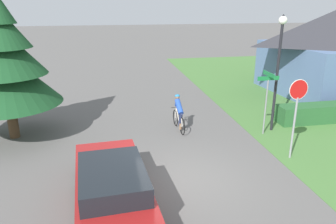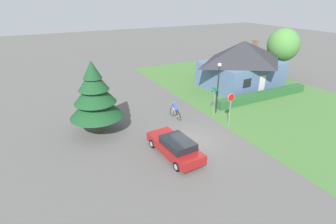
{
  "view_description": "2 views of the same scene",
  "coord_description": "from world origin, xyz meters",
  "px_view_note": "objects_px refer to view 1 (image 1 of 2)",
  "views": [
    {
      "loc": [
        -1.99,
        -8.51,
        5.19
      ],
      "look_at": [
        -0.05,
        1.82,
        1.62
      ],
      "focal_mm": 35.0,
      "sensor_mm": 36.0,
      "label": 1
    },
    {
      "loc": [
        -9.4,
        -14.17,
        9.91
      ],
      "look_at": [
        -0.62,
        2.7,
        1.43
      ],
      "focal_mm": 28.0,
      "sensor_mm": 36.0,
      "label": 2
    }
  ],
  "objects_px": {
    "stop_sign": "(297,104)",
    "street_lamp": "(279,55)",
    "sedan_left_lane": "(112,187)",
    "street_name_sign": "(267,92)",
    "conifer_tall_near": "(3,61)",
    "cyclist": "(179,114)"
  },
  "relations": [
    {
      "from": "cyclist",
      "to": "conifer_tall_near",
      "type": "bearing_deg",
      "value": 82.98
    },
    {
      "from": "cyclist",
      "to": "stop_sign",
      "type": "distance_m",
      "value": 4.8
    },
    {
      "from": "street_lamp",
      "to": "street_name_sign",
      "type": "distance_m",
      "value": 1.52
    },
    {
      "from": "stop_sign",
      "to": "conifer_tall_near",
      "type": "height_order",
      "value": "conifer_tall_near"
    },
    {
      "from": "sedan_left_lane",
      "to": "cyclist",
      "type": "bearing_deg",
      "value": -32.91
    },
    {
      "from": "conifer_tall_near",
      "to": "sedan_left_lane",
      "type": "bearing_deg",
      "value": -56.47
    },
    {
      "from": "sedan_left_lane",
      "to": "street_lamp",
      "type": "bearing_deg",
      "value": -60.5
    },
    {
      "from": "sedan_left_lane",
      "to": "street_lamp",
      "type": "height_order",
      "value": "street_lamp"
    },
    {
      "from": "cyclist",
      "to": "stop_sign",
      "type": "relative_size",
      "value": 0.63
    },
    {
      "from": "sedan_left_lane",
      "to": "street_name_sign",
      "type": "relative_size",
      "value": 1.86
    },
    {
      "from": "sedan_left_lane",
      "to": "street_name_sign",
      "type": "bearing_deg",
      "value": -60.4
    },
    {
      "from": "cyclist",
      "to": "conifer_tall_near",
      "type": "distance_m",
      "value": 7.08
    },
    {
      "from": "street_lamp",
      "to": "street_name_sign",
      "type": "bearing_deg",
      "value": -147.74
    },
    {
      "from": "stop_sign",
      "to": "conifer_tall_near",
      "type": "distance_m",
      "value": 10.64
    },
    {
      "from": "street_lamp",
      "to": "conifer_tall_near",
      "type": "distance_m",
      "value": 10.57
    },
    {
      "from": "conifer_tall_near",
      "to": "street_lamp",
      "type": "bearing_deg",
      "value": -6.59
    },
    {
      "from": "stop_sign",
      "to": "street_lamp",
      "type": "distance_m",
      "value": 2.88
    },
    {
      "from": "cyclist",
      "to": "stop_sign",
      "type": "xyz_separation_m",
      "value": [
        3.24,
        -3.32,
        1.25
      ]
    },
    {
      "from": "cyclist",
      "to": "street_name_sign",
      "type": "xyz_separation_m",
      "value": [
        3.31,
        -1.13,
        1.08
      ]
    },
    {
      "from": "conifer_tall_near",
      "to": "street_name_sign",
      "type": "bearing_deg",
      "value": -8.85
    },
    {
      "from": "street_lamp",
      "to": "conifer_tall_near",
      "type": "relative_size",
      "value": 0.82
    },
    {
      "from": "stop_sign",
      "to": "cyclist",
      "type": "bearing_deg",
      "value": -47.92
    }
  ]
}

